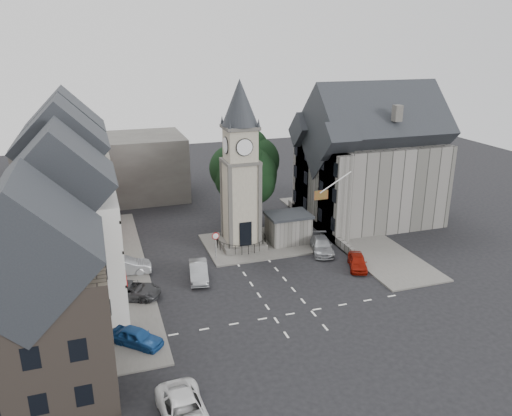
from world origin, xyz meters
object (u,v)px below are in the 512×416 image
object	(u,v)px
car_east_red	(357,262)
clock_tower	(240,167)
stone_shelter	(288,228)
pedestrian	(346,226)
car_west_blue	(137,337)

from	to	relation	value
car_east_red	clock_tower	bearing A→B (deg)	158.64
stone_shelter	pedestrian	xyz separation A→B (m)	(6.70, 0.35, -0.73)
car_west_blue	car_east_red	world-z (taller)	car_east_red
clock_tower	stone_shelter	distance (m)	8.15
clock_tower	car_east_red	distance (m)	13.88
car_west_blue	stone_shelter	bearing A→B (deg)	-8.20
clock_tower	stone_shelter	size ratio (longest dim) A/B	3.78
car_east_red	pedestrian	distance (m)	8.43
stone_shelter	car_east_red	distance (m)	8.44
clock_tower	pedestrian	bearing A→B (deg)	-0.73
clock_tower	pedestrian	distance (m)	13.62
car_west_blue	car_east_red	bearing A→B (deg)	-31.22
clock_tower	car_west_blue	xyz separation A→B (m)	(-11.50, -13.99, -7.49)
clock_tower	stone_shelter	world-z (taller)	clock_tower
car_west_blue	car_east_red	size ratio (longest dim) A/B	0.99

